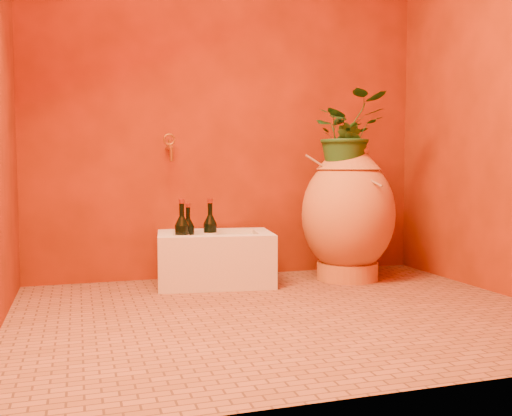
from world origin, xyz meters
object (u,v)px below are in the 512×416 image
object	(u,v)px
wall_tap	(170,146)
wine_bottle_c	(188,237)
wine_bottle_b	(182,237)
amphora	(348,214)
wine_bottle_a	(210,235)
stone_basin	(215,259)

from	to	relation	value
wall_tap	wine_bottle_c	bearing A→B (deg)	-56.83
wine_bottle_b	wine_bottle_c	world-z (taller)	wine_bottle_b
amphora	wine_bottle_c	xyz separation A→B (m)	(-0.96, 0.14, -0.12)
amphora	wine_bottle_a	bearing A→B (deg)	171.55
wine_bottle_c	wall_tap	world-z (taller)	wall_tap
stone_basin	amphora	bearing A→B (deg)	-7.06
amphora	wine_bottle_c	size ratio (longest dim) A/B	2.64
wine_bottle_b	amphora	bearing A→B (deg)	-2.49
stone_basin	wall_tap	bearing A→B (deg)	144.74
stone_basin	wall_tap	xyz separation A→B (m)	(-0.23, 0.17, 0.66)
amphora	wall_tap	distance (m)	1.15
amphora	wine_bottle_c	bearing A→B (deg)	171.79
wine_bottle_a	wine_bottle_c	world-z (taller)	wine_bottle_a
stone_basin	wall_tap	world-z (taller)	wall_tap
wine_bottle_c	wall_tap	size ratio (longest dim) A/B	1.84
amphora	stone_basin	bearing A→B (deg)	172.94
wall_tap	wine_bottle_a	bearing A→B (deg)	-33.92
stone_basin	wine_bottle_a	bearing A→B (deg)	134.21
stone_basin	wall_tap	distance (m)	0.72
amphora	stone_basin	size ratio (longest dim) A/B	1.13
amphora	stone_basin	world-z (taller)	amphora
wine_bottle_a	wall_tap	xyz separation A→B (m)	(-0.21, 0.14, 0.52)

